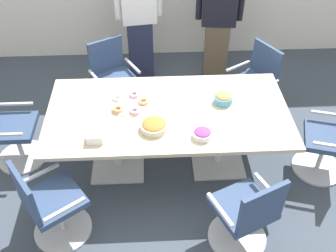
{
  "coord_description": "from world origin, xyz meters",
  "views": [
    {
      "loc": [
        -0.15,
        -3.01,
        3.22
      ],
      "look_at": [
        0.0,
        0.0,
        0.55
      ],
      "focal_mm": 42.12,
      "sensor_mm": 36.0,
      "label": 1
    }
  ],
  "objects_px": {
    "office_chair_4": "(253,86)",
    "office_chair_1": "(50,206)",
    "office_chair_2": "(246,216)",
    "person_standing_0": "(139,15)",
    "office_chair_0": "(9,131)",
    "napkin_pile": "(95,137)",
    "office_chair_5": "(114,81)",
    "snack_bowl_candy_mix": "(202,134)",
    "snack_bowl_cookies": "(223,98)",
    "conference_table": "(168,120)",
    "donut_platter": "(129,103)",
    "person_standing_1": "(219,19)",
    "snack_bowl_pretzels": "(154,126)",
    "office_chair_3": "(332,142)"
  },
  "relations": [
    {
      "from": "office_chair_0",
      "to": "snack_bowl_cookies",
      "type": "bearing_deg",
      "value": 88.6
    },
    {
      "from": "office_chair_3",
      "to": "snack_bowl_candy_mix",
      "type": "relative_size",
      "value": 5.15
    },
    {
      "from": "conference_table",
      "to": "snack_bowl_candy_mix",
      "type": "xyz_separation_m",
      "value": [
        0.29,
        -0.39,
        0.17
      ]
    },
    {
      "from": "person_standing_1",
      "to": "snack_bowl_pretzels",
      "type": "distance_m",
      "value": 2.17
    },
    {
      "from": "office_chair_3",
      "to": "person_standing_1",
      "type": "height_order",
      "value": "person_standing_1"
    },
    {
      "from": "office_chair_5",
      "to": "donut_platter",
      "type": "bearing_deg",
      "value": 74.99
    },
    {
      "from": "office_chair_2",
      "to": "person_standing_0",
      "type": "bearing_deg",
      "value": 83.73
    },
    {
      "from": "donut_platter",
      "to": "person_standing_1",
      "type": "bearing_deg",
      "value": 54.7
    },
    {
      "from": "office_chair_0",
      "to": "office_chair_1",
      "type": "relative_size",
      "value": 1.0
    },
    {
      "from": "office_chair_0",
      "to": "napkin_pile",
      "type": "relative_size",
      "value": 6.28
    },
    {
      "from": "person_standing_1",
      "to": "napkin_pile",
      "type": "height_order",
      "value": "person_standing_1"
    },
    {
      "from": "office_chair_5",
      "to": "office_chair_0",
      "type": "bearing_deg",
      "value": 9.6
    },
    {
      "from": "conference_table",
      "to": "napkin_pile",
      "type": "relative_size",
      "value": 16.56
    },
    {
      "from": "office_chair_0",
      "to": "person_standing_0",
      "type": "distance_m",
      "value": 2.17
    },
    {
      "from": "office_chair_2",
      "to": "office_chair_4",
      "type": "relative_size",
      "value": 1.0
    },
    {
      "from": "office_chair_1",
      "to": "office_chair_3",
      "type": "height_order",
      "value": "same"
    },
    {
      "from": "office_chair_2",
      "to": "office_chair_4",
      "type": "distance_m",
      "value": 1.93
    },
    {
      "from": "snack_bowl_candy_mix",
      "to": "snack_bowl_cookies",
      "type": "height_order",
      "value": "snack_bowl_cookies"
    },
    {
      "from": "office_chair_5",
      "to": "donut_platter",
      "type": "height_order",
      "value": "office_chair_5"
    },
    {
      "from": "office_chair_1",
      "to": "office_chair_2",
      "type": "relative_size",
      "value": 1.0
    },
    {
      "from": "office_chair_2",
      "to": "snack_bowl_candy_mix",
      "type": "xyz_separation_m",
      "value": [
        -0.32,
        0.64,
        0.39
      ]
    },
    {
      "from": "conference_table",
      "to": "person_standing_0",
      "type": "distance_m",
      "value": 1.79
    },
    {
      "from": "snack_bowl_cookies",
      "to": "donut_platter",
      "type": "xyz_separation_m",
      "value": [
        -0.95,
        0.01,
        -0.04
      ]
    },
    {
      "from": "conference_table",
      "to": "office_chair_2",
      "type": "relative_size",
      "value": 2.64
    },
    {
      "from": "person_standing_1",
      "to": "snack_bowl_cookies",
      "type": "distance_m",
      "value": 1.62
    },
    {
      "from": "snack_bowl_candy_mix",
      "to": "office_chair_1",
      "type": "bearing_deg",
      "value": -161.64
    },
    {
      "from": "office_chair_2",
      "to": "office_chair_4",
      "type": "xyz_separation_m",
      "value": [
        0.46,
        1.87,
        0.0
      ]
    },
    {
      "from": "office_chair_4",
      "to": "snack_bowl_cookies",
      "type": "height_order",
      "value": "office_chair_4"
    },
    {
      "from": "office_chair_4",
      "to": "napkin_pile",
      "type": "xyz_separation_m",
      "value": [
        -1.76,
        -1.23,
        0.39
      ]
    },
    {
      "from": "office_chair_2",
      "to": "donut_platter",
      "type": "distance_m",
      "value": 1.56
    },
    {
      "from": "conference_table",
      "to": "office_chair_2",
      "type": "xyz_separation_m",
      "value": [
        0.62,
        -1.03,
        -0.22
      ]
    },
    {
      "from": "snack_bowl_pretzels",
      "to": "donut_platter",
      "type": "xyz_separation_m",
      "value": [
        -0.24,
        0.38,
        -0.03
      ]
    },
    {
      "from": "office_chair_2",
      "to": "donut_platter",
      "type": "xyz_separation_m",
      "value": [
        -1.0,
        1.14,
        0.36
      ]
    },
    {
      "from": "person_standing_0",
      "to": "person_standing_1",
      "type": "distance_m",
      "value": 1.04
    },
    {
      "from": "office_chair_1",
      "to": "napkin_pile",
      "type": "relative_size",
      "value": 6.28
    },
    {
      "from": "office_chair_4",
      "to": "office_chair_1",
      "type": "bearing_deg",
      "value": 96.97
    },
    {
      "from": "person_standing_1",
      "to": "snack_bowl_pretzels",
      "type": "bearing_deg",
      "value": 72.27
    },
    {
      "from": "conference_table",
      "to": "donut_platter",
      "type": "relative_size",
      "value": 6.13
    },
    {
      "from": "snack_bowl_cookies",
      "to": "office_chair_2",
      "type": "bearing_deg",
      "value": -87.34
    },
    {
      "from": "office_chair_0",
      "to": "napkin_pile",
      "type": "distance_m",
      "value": 1.21
    },
    {
      "from": "office_chair_0",
      "to": "person_standing_1",
      "type": "xyz_separation_m",
      "value": [
        2.43,
        1.55,
        0.46
      ]
    },
    {
      "from": "conference_table",
      "to": "office_chair_5",
      "type": "relative_size",
      "value": 2.64
    },
    {
      "from": "person_standing_1",
      "to": "office_chair_4",
      "type": "bearing_deg",
      "value": 117.54
    },
    {
      "from": "snack_bowl_candy_mix",
      "to": "office_chair_0",
      "type": "bearing_deg",
      "value": 164.35
    },
    {
      "from": "office_chair_4",
      "to": "napkin_pile",
      "type": "bearing_deg",
      "value": 93.85
    },
    {
      "from": "conference_table",
      "to": "person_standing_1",
      "type": "relative_size",
      "value": 1.43
    },
    {
      "from": "office_chair_3",
      "to": "office_chair_5",
      "type": "height_order",
      "value": "same"
    },
    {
      "from": "snack_bowl_candy_mix",
      "to": "snack_bowl_cookies",
      "type": "bearing_deg",
      "value": 61.78
    },
    {
      "from": "office_chair_0",
      "to": "office_chair_5",
      "type": "xyz_separation_m",
      "value": [
        1.06,
        0.86,
        0.0
      ]
    },
    {
      "from": "snack_bowl_cookies",
      "to": "person_standing_1",
      "type": "bearing_deg",
      "value": 83.51
    }
  ]
}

